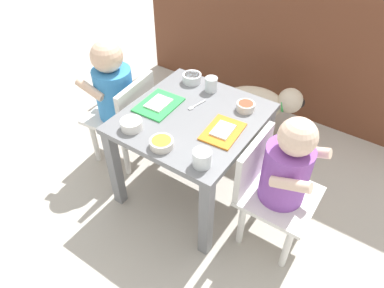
{
  "coord_description": "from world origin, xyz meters",
  "views": [
    {
      "loc": [
        0.66,
        -0.97,
        1.35
      ],
      "look_at": [
        0.0,
        0.0,
        0.29
      ],
      "focal_mm": 33.31,
      "sensor_mm": 36.0,
      "label": 1
    }
  ],
  "objects_px": {
    "food_tray_right": "(223,131)",
    "water_cup_left": "(202,159)",
    "seated_child_left": "(116,92)",
    "veggie_bowl_far": "(162,143)",
    "dog": "(260,103)",
    "cereal_bowl_right_side": "(192,78)",
    "cereal_bowl_left_side": "(246,106)",
    "spoon_by_left_tray": "(195,106)",
    "veggie_bowl_near": "(131,124)",
    "seated_child_right": "(283,171)",
    "dining_table": "(192,131)",
    "food_tray_left": "(159,104)",
    "water_cup_right": "(211,85)"
  },
  "relations": [
    {
      "from": "seated_child_left",
      "to": "cereal_bowl_right_side",
      "type": "distance_m",
      "value": 0.37
    },
    {
      "from": "food_tray_right",
      "to": "water_cup_left",
      "type": "bearing_deg",
      "value": -81.53
    },
    {
      "from": "cereal_bowl_left_side",
      "to": "water_cup_left",
      "type": "bearing_deg",
      "value": -86.0
    },
    {
      "from": "food_tray_left",
      "to": "spoon_by_left_tray",
      "type": "relative_size",
      "value": 2.01
    },
    {
      "from": "seated_child_left",
      "to": "dog",
      "type": "distance_m",
      "value": 0.78
    },
    {
      "from": "spoon_by_left_tray",
      "to": "food_tray_left",
      "type": "bearing_deg",
      "value": -148.26
    },
    {
      "from": "cereal_bowl_left_side",
      "to": "veggie_bowl_near",
      "type": "height_order",
      "value": "veggie_bowl_near"
    },
    {
      "from": "seated_child_right",
      "to": "cereal_bowl_left_side",
      "type": "distance_m",
      "value": 0.34
    },
    {
      "from": "dining_table",
      "to": "seated_child_left",
      "type": "height_order",
      "value": "seated_child_left"
    },
    {
      "from": "seated_child_left",
      "to": "veggie_bowl_far",
      "type": "bearing_deg",
      "value": -25.62
    },
    {
      "from": "seated_child_right",
      "to": "veggie_bowl_far",
      "type": "bearing_deg",
      "value": -156.27
    },
    {
      "from": "seated_child_left",
      "to": "seated_child_right",
      "type": "relative_size",
      "value": 1.02
    },
    {
      "from": "dining_table",
      "to": "food_tray_left",
      "type": "distance_m",
      "value": 0.18
    },
    {
      "from": "water_cup_left",
      "to": "water_cup_right",
      "type": "relative_size",
      "value": 1.05
    },
    {
      "from": "cereal_bowl_left_side",
      "to": "spoon_by_left_tray",
      "type": "xyz_separation_m",
      "value": [
        -0.19,
        -0.1,
        -0.02
      ]
    },
    {
      "from": "cereal_bowl_left_side",
      "to": "veggie_bowl_near",
      "type": "xyz_separation_m",
      "value": [
        -0.31,
        -0.36,
        0.0
      ]
    },
    {
      "from": "water_cup_left",
      "to": "cereal_bowl_left_side",
      "type": "xyz_separation_m",
      "value": [
        -0.03,
        0.38,
        -0.01
      ]
    },
    {
      "from": "food_tray_left",
      "to": "veggie_bowl_near",
      "type": "relative_size",
      "value": 2.31
    },
    {
      "from": "seated_child_left",
      "to": "veggie_bowl_near",
      "type": "bearing_deg",
      "value": -34.86
    },
    {
      "from": "seated_child_left",
      "to": "water_cup_right",
      "type": "distance_m",
      "value": 0.45
    },
    {
      "from": "spoon_by_left_tray",
      "to": "veggie_bowl_near",
      "type": "bearing_deg",
      "value": -115.36
    },
    {
      "from": "seated_child_left",
      "to": "cereal_bowl_left_side",
      "type": "bearing_deg",
      "value": 15.87
    },
    {
      "from": "seated_child_left",
      "to": "cereal_bowl_right_side",
      "type": "height_order",
      "value": "seated_child_left"
    },
    {
      "from": "dog",
      "to": "veggie_bowl_near",
      "type": "relative_size",
      "value": 5.1
    },
    {
      "from": "cereal_bowl_right_side",
      "to": "seated_child_right",
      "type": "bearing_deg",
      "value": -23.68
    },
    {
      "from": "dining_table",
      "to": "cereal_bowl_right_side",
      "type": "xyz_separation_m",
      "value": [
        -0.15,
        0.22,
        0.1
      ]
    },
    {
      "from": "cereal_bowl_left_side",
      "to": "cereal_bowl_right_side",
      "type": "relative_size",
      "value": 0.88
    },
    {
      "from": "veggie_bowl_far",
      "to": "water_cup_left",
      "type": "bearing_deg",
      "value": 1.54
    },
    {
      "from": "veggie_bowl_far",
      "to": "dining_table",
      "type": "bearing_deg",
      "value": 93.24
    },
    {
      "from": "dining_table",
      "to": "seated_child_right",
      "type": "xyz_separation_m",
      "value": [
        0.43,
        -0.04,
        0.03
      ]
    },
    {
      "from": "veggie_bowl_far",
      "to": "cereal_bowl_right_side",
      "type": "bearing_deg",
      "value": 110.12
    },
    {
      "from": "spoon_by_left_tray",
      "to": "veggie_bowl_far",
      "type": "bearing_deg",
      "value": -82.28
    },
    {
      "from": "dog",
      "to": "cereal_bowl_right_side",
      "type": "height_order",
      "value": "cereal_bowl_right_side"
    },
    {
      "from": "seated_child_right",
      "to": "food_tray_right",
      "type": "relative_size",
      "value": 3.45
    },
    {
      "from": "food_tray_right",
      "to": "water_cup_right",
      "type": "bearing_deg",
      "value": 130.97
    },
    {
      "from": "dog",
      "to": "food_tray_left",
      "type": "height_order",
      "value": "food_tray_left"
    },
    {
      "from": "seated_child_right",
      "to": "veggie_bowl_far",
      "type": "xyz_separation_m",
      "value": [
        -0.42,
        -0.18,
        0.07
      ]
    },
    {
      "from": "water_cup_left",
      "to": "water_cup_right",
      "type": "xyz_separation_m",
      "value": [
        -0.23,
        0.42,
        0.0
      ]
    },
    {
      "from": "cereal_bowl_left_side",
      "to": "veggie_bowl_far",
      "type": "height_order",
      "value": "cereal_bowl_left_side"
    },
    {
      "from": "seated_child_right",
      "to": "spoon_by_left_tray",
      "type": "bearing_deg",
      "value": 167.7
    },
    {
      "from": "food_tray_right",
      "to": "seated_child_left",
      "type": "bearing_deg",
      "value": 178.77
    },
    {
      "from": "food_tray_right",
      "to": "spoon_by_left_tray",
      "type": "distance_m",
      "value": 0.2
    },
    {
      "from": "seated_child_left",
      "to": "veggie_bowl_far",
      "type": "height_order",
      "value": "seated_child_left"
    },
    {
      "from": "cereal_bowl_left_side",
      "to": "water_cup_right",
      "type": "bearing_deg",
      "value": 167.54
    },
    {
      "from": "water_cup_right",
      "to": "cereal_bowl_left_side",
      "type": "distance_m",
      "value": 0.2
    },
    {
      "from": "cereal_bowl_left_side",
      "to": "spoon_by_left_tray",
      "type": "height_order",
      "value": "cereal_bowl_left_side"
    },
    {
      "from": "dog",
      "to": "spoon_by_left_tray",
      "type": "distance_m",
      "value": 0.56
    },
    {
      "from": "food_tray_right",
      "to": "veggie_bowl_far",
      "type": "relative_size",
      "value": 2.07
    },
    {
      "from": "seated_child_right",
      "to": "water_cup_right",
      "type": "height_order",
      "value": "seated_child_right"
    },
    {
      "from": "spoon_by_left_tray",
      "to": "cereal_bowl_left_side",
      "type": "bearing_deg",
      "value": 27.62
    }
  ]
}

